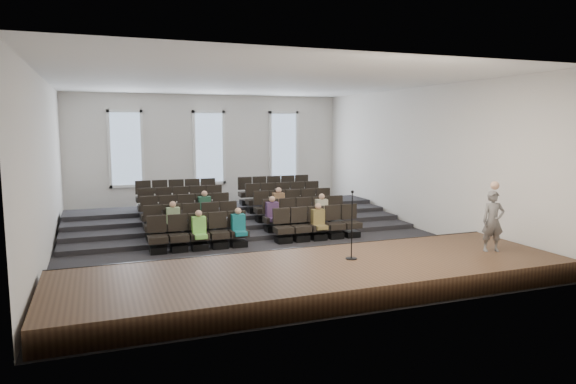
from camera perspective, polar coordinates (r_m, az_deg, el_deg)
The scene contains 14 objects.
ground at distance 16.55m, azimuth -3.60°, elevation -5.40°, with size 14.00×14.00×0.00m, color black.
ceiling at distance 16.20m, azimuth -3.75°, elevation 12.16°, with size 12.00×14.00×0.02m, color white.
wall_back at distance 22.98m, azimuth -8.79°, elevation 4.41°, with size 12.00×0.04×5.00m, color silver.
wall_front at distance 9.71m, azimuth 8.48°, elevation 0.48°, with size 12.00×0.04×5.00m, color silver.
wall_left at distance 15.55m, azimuth -25.44°, elevation 2.40°, with size 0.04×14.00×5.00m, color silver.
wall_right at distance 18.83m, azimuth 14.17°, elevation 3.64°, with size 0.04×14.00×5.00m, color silver.
stage at distance 11.86m, azimuth 3.71°, elevation -9.32°, with size 11.80×3.60×0.50m, color #4B3320.
stage_lip at distance 13.43m, azimuth 0.58°, elevation -7.31°, with size 11.80×0.06×0.52m, color black.
risers at distance 19.51m, azimuth -6.33°, elevation -2.88°, with size 11.80×4.80×0.60m.
seating_rows at distance 17.87m, azimuth -5.06°, elevation -2.23°, with size 6.80×4.70×1.67m.
windows at distance 22.90m, azimuth -8.76°, elevation 4.90°, with size 8.44×0.10×3.24m.
audience at distance 16.69m, azimuth -3.95°, elevation -2.45°, with size 5.45×2.64×1.10m.
speaker at distance 13.90m, azimuth 21.82°, elevation -3.03°, with size 0.56×0.37×1.54m, color #605D5B.
mic_stand at distance 12.31m, azimuth 7.08°, elevation -5.18°, with size 0.28×0.28×1.65m.
Camera 1 is at (-4.69, -15.45, 3.65)m, focal length 32.00 mm.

